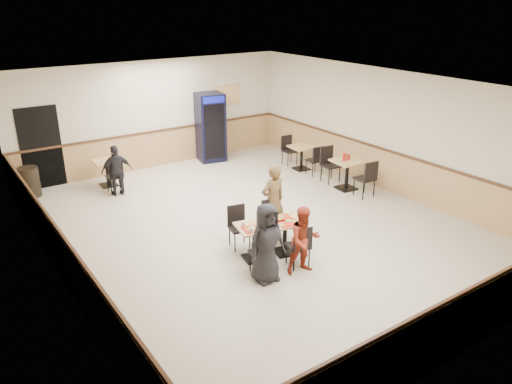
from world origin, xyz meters
TOP-DOWN VIEW (x-y plane):
  - ground at (0.00, 0.00)m, footprint 10.00×10.00m
  - room_shell at (1.78, 2.55)m, footprint 10.00×10.00m
  - main_table at (-0.50, -1.23)m, footprint 1.37×0.88m
  - main_chairs at (-0.54, -1.22)m, footprint 1.40×1.68m
  - diner_woman_left at (-1.06, -1.89)m, footprint 0.72×0.48m
  - diner_woman_right at (-0.35, -2.04)m, footprint 0.69×0.59m
  - diner_man_opposite at (0.06, -0.56)m, footprint 0.57×0.39m
  - lone_diner at (-1.75, 3.43)m, footprint 0.78×0.41m
  - tabletop_clutter at (-0.50, -1.28)m, footprint 1.12×0.62m
  - side_table_near at (3.18, 0.52)m, footprint 0.76×0.76m
  - side_table_near_chair_south at (3.18, -0.09)m, footprint 0.48×0.48m
  - side_table_near_chair_north at (3.18, 1.12)m, footprint 0.48×0.48m
  - side_table_far at (3.22, 2.36)m, footprint 0.68×0.68m
  - side_table_far_chair_south at (3.22, 1.82)m, footprint 0.43×0.43m
  - side_table_far_chair_north at (3.22, 2.91)m, footprint 0.43×0.43m
  - condiment_caddy at (3.15, 0.57)m, footprint 0.23×0.06m
  - back_table at (-1.75, 4.20)m, footprint 0.65×0.65m
  - back_table_chair_lone at (-1.75, 3.66)m, footprint 0.41×0.41m
  - pepsi_cooler at (1.55, 4.59)m, footprint 0.88×0.88m
  - trash_bin at (-3.57, 4.55)m, footprint 0.47×0.47m

SIDE VIEW (x-z plane):
  - ground at x=0.00m, z-range 0.00..0.00m
  - trash_bin at x=-3.57m, z-range 0.00..0.75m
  - main_chairs at x=-0.54m, z-range 0.00..0.86m
  - side_table_far_chair_south at x=3.22m, z-range 0.00..0.86m
  - side_table_far_chair_north at x=3.22m, z-range 0.00..0.86m
  - back_table_chair_lone at x=-1.75m, z-range 0.00..0.86m
  - main_table at x=-0.50m, z-range 0.11..0.79m
  - side_table_far at x=3.22m, z-range 0.11..0.79m
  - back_table at x=-1.75m, z-range 0.11..0.79m
  - side_table_near_chair_south at x=3.18m, z-range 0.00..0.96m
  - side_table_near_chair_north at x=3.18m, z-range 0.00..0.96m
  - side_table_near at x=3.18m, z-range 0.13..0.88m
  - room_shell at x=1.78m, z-range -4.42..5.58m
  - diner_woman_right at x=-0.35m, z-range 0.00..1.25m
  - lone_diner at x=-1.75m, z-range 0.00..1.27m
  - tabletop_clutter at x=-0.50m, z-range 0.64..0.76m
  - diner_woman_left at x=-1.06m, z-range 0.00..1.43m
  - diner_man_opposite at x=0.06m, z-range 0.00..1.54m
  - condiment_caddy at x=3.15m, z-range 0.75..0.95m
  - pepsi_cooler at x=1.55m, z-range 0.00..2.01m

